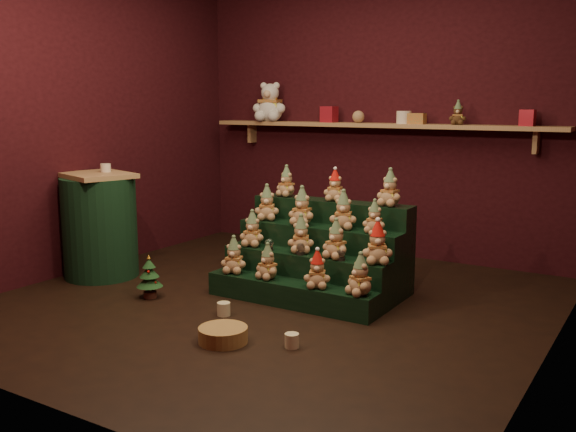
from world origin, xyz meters
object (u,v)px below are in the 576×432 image
Objects in this scene: mug_left at (224,309)px; white_bear at (270,97)px; mug_right at (292,341)px; brown_bear at (458,113)px; snow_globe_c at (341,255)px; wicker_basket at (223,335)px; side_table at (100,226)px; riser_tier_front at (290,294)px; mini_christmas_tree at (149,277)px; snow_globe_a at (269,244)px; snow_globe_b at (301,249)px.

white_bear is (-1.06, 2.25, 1.53)m from mug_left.
brown_bear is (0.22, 2.51, 1.38)m from mug_right.
mug_left is 0.45× the size of brown_bear.
snow_globe_c is 1.14m from wicker_basket.
side_table reaches higher than mug_left.
mug_right is (0.46, -0.73, -0.04)m from riser_tier_front.
white_bear is (0.51, 1.96, 1.12)m from side_table.
white_bear reaches higher than side_table.
brown_bear is at bearing 76.37° from wicker_basket.
snow_globe_a is at bearing 38.17° from mini_christmas_tree.
mini_christmas_tree is 3.07m from brown_bear.
snow_globe_c is (0.64, 0.00, -0.00)m from snow_globe_a.
snow_globe_c is at bearing -113.77° from brown_bear.
brown_bear is at bearing 67.22° from snow_globe_b.
snow_globe_a is 1.01× the size of snow_globe_b.
wicker_basket is 3.37m from white_bear.
snow_globe_b is at bearing 29.43° from mini_christmas_tree.
snow_globe_c is at bearing 0.00° from snow_globe_a.
mug_right is 0.29× the size of wicker_basket.
brown_bear is at bearing 78.42° from snow_globe_c.
snow_globe_c is at bearing 44.46° from mug_left.
riser_tier_front is at bearing 92.13° from wicker_basket.
side_table reaches higher than snow_globe_c.
snow_globe_a is 1.04× the size of snow_globe_c.
snow_globe_a is 0.29× the size of wicker_basket.
wicker_basket is at bearing -23.09° from mini_christmas_tree.
riser_tier_front is 2.73× the size of white_bear.
mug_left is 0.19× the size of white_bear.
side_table is at bearing 169.65° from mug_left.
mini_christmas_tree is at bearing -150.57° from snow_globe_b.
mini_christmas_tree reaches higher than wicker_basket.
white_bear reaches higher than brown_bear.
snow_globe_a and snow_globe_b have the same top height.
mug_left is at bearing -76.59° from white_bear.
white_bear is (-0.31, 2.21, 1.41)m from mini_christmas_tree.
riser_tier_front is 1.90m from side_table.
mug_left is (-0.63, -0.62, -0.36)m from snow_globe_c.
snow_globe_c is 0.26× the size of mini_christmas_tree.
riser_tier_front is 0.88m from wicker_basket.
side_table is at bearing -154.50° from brown_bear.
snow_globe_c is 0.95m from mug_left.
side_table reaches higher than mug_right.
brown_bear reaches higher than riser_tier_front.
mug_right is at bearing -62.54° from snow_globe_b.
side_table is 3.35m from brown_bear.
snow_globe_b is 1.21m from mini_christmas_tree.
mug_left is (-0.28, -0.62, -0.36)m from snow_globe_b.
side_table is 2.31m from white_bear.
side_table reaches higher than mini_christmas_tree.
side_table is at bearing -174.73° from riser_tier_front.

